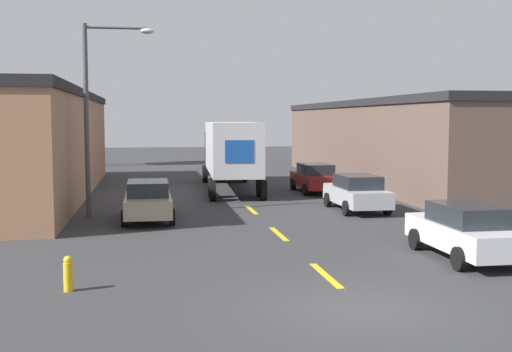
# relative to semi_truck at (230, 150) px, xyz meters

# --- Properties ---
(ground_plane) EXTENTS (160.00, 160.00, 0.00)m
(ground_plane) POSITION_rel_semi_truck_xyz_m (-0.11, -23.59, -2.26)
(ground_plane) COLOR #333335
(road_centerline) EXTENTS (0.20, 14.67, 0.01)m
(road_centerline) POSITION_rel_semi_truck_xyz_m (-0.11, -14.58, -2.25)
(road_centerline) COLOR gold
(road_centerline) RESTS_ON ground_plane
(warehouse_right) EXTENTS (9.50, 29.06, 5.14)m
(warehouse_right) POSITION_rel_semi_truck_xyz_m (12.10, 2.56, 0.32)
(warehouse_right) COLOR brown
(warehouse_right) RESTS_ON ground_plane
(semi_truck) EXTENTS (3.33, 12.64, 3.81)m
(semi_truck) POSITION_rel_semi_truck_xyz_m (0.00, 0.00, 0.00)
(semi_truck) COLOR black
(semi_truck) RESTS_ON ground_plane
(parked_car_left_far) EXTENTS (1.98, 4.54, 1.58)m
(parked_car_left_far) POSITION_rel_semi_truck_xyz_m (-4.60, -10.81, -1.44)
(parked_car_left_far) COLOR tan
(parked_car_left_far) RESTS_ON ground_plane
(parked_car_right_mid) EXTENTS (1.98, 4.54, 1.58)m
(parked_car_right_mid) POSITION_rel_semi_truck_xyz_m (4.37, -9.57, -1.44)
(parked_car_right_mid) COLOR #B2B2B7
(parked_car_right_mid) RESTS_ON ground_plane
(parked_car_right_near) EXTENTS (1.98, 4.54, 1.58)m
(parked_car_right_near) POSITION_rel_semi_truck_xyz_m (4.37, -19.34, -1.44)
(parked_car_right_near) COLOR silver
(parked_car_right_near) RESTS_ON ground_plane
(parked_car_right_far) EXTENTS (1.98, 4.54, 1.58)m
(parked_car_right_far) POSITION_rel_semi_truck_xyz_m (4.37, -2.42, -1.44)
(parked_car_right_far) COLOR maroon
(parked_car_right_far) RESTS_ON ground_plane
(street_lamp) EXTENTS (2.83, 0.32, 7.77)m
(street_lamp) POSITION_rel_semi_truck_xyz_m (-6.64, -9.62, 2.30)
(street_lamp) COLOR #4C4C51
(street_lamp) RESTS_ON ground_plane
(fire_hydrant) EXTENTS (0.22, 0.22, 0.83)m
(fire_hydrant) POSITION_rel_semi_truck_xyz_m (-6.42, -21.09, -1.84)
(fire_hydrant) COLOR gold
(fire_hydrant) RESTS_ON ground_plane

